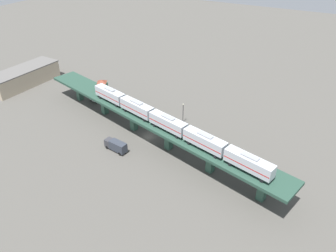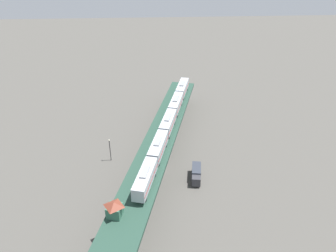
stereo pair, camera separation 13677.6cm
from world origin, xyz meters
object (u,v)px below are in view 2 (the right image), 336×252
(street_car_black, at_px, (117,213))
(delivery_truck, at_px, (196,174))
(subway_train, at_px, (168,123))
(street_lamp, at_px, (110,148))
(signal_hut, at_px, (114,209))

(street_car_black, height_order, delivery_truck, delivery_truck)
(subway_train, xyz_separation_m, street_lamp, (16.51, 3.45, -5.61))
(delivery_truck, bearing_deg, signal_hut, 44.93)
(signal_hut, height_order, street_lamp, signal_hut)
(signal_hut, height_order, delivery_truck, signal_hut)
(subway_train, xyz_separation_m, signal_hut, (12.56, 32.42, -0.74))
(delivery_truck, height_order, street_lamp, street_lamp)
(subway_train, distance_m, street_lamp, 17.77)
(signal_hut, relative_size, street_lamp, 0.57)
(street_car_black, bearing_deg, signal_hut, 94.91)
(signal_hut, xyz_separation_m, delivery_truck, (-19.12, -19.07, -7.22))
(signal_hut, distance_m, street_lamp, 29.63)
(street_car_black, bearing_deg, delivery_truck, -148.82)
(subway_train, relative_size, delivery_truck, 8.18)
(delivery_truck, xyz_separation_m, street_lamp, (23.07, -9.89, 2.35))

